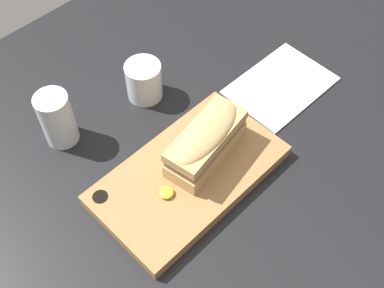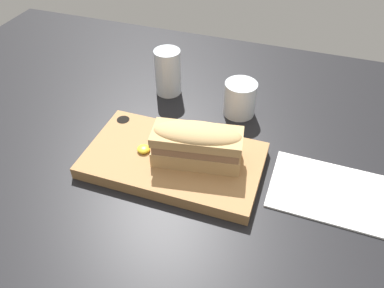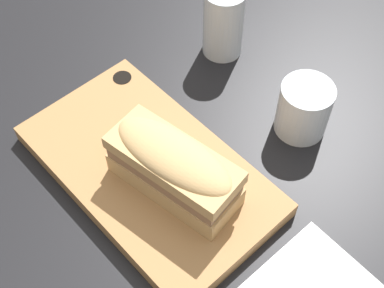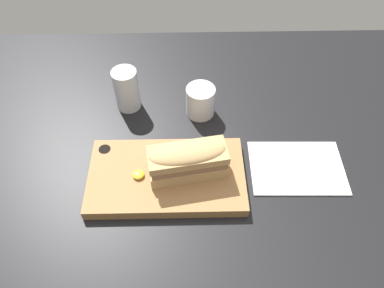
{
  "view_description": "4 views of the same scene",
  "coord_description": "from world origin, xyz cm",
  "px_view_note": "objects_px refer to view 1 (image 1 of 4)",
  "views": [
    {
      "loc": [
        -40.95,
        -33.24,
        78.05
      ],
      "look_at": [
        -5.43,
        2.2,
        9.11
      ],
      "focal_mm": 45.0,
      "sensor_mm": 36.0,
      "label": 1
    },
    {
      "loc": [
        13.1,
        -49.2,
        56.1
      ],
      "look_at": [
        -4.22,
        1.56,
        7.97
      ],
      "focal_mm": 35.0,
      "sensor_mm": 36.0,
      "label": 2
    },
    {
      "loc": [
        25.06,
        -21.85,
        63.6
      ],
      "look_at": [
        -3.5,
        4.51,
        10.04
      ],
      "focal_mm": 50.0,
      "sensor_mm": 36.0,
      "label": 3
    },
    {
      "loc": [
        -3.1,
        -47.75,
        73.22
      ],
      "look_at": [
        -2.0,
        4.96,
        9.45
      ],
      "focal_mm": 35.0,
      "sensor_mm": 36.0,
      "label": 4
    }
  ],
  "objects_px": {
    "sandwich": "(206,140)",
    "wine_glass": "(144,82)",
    "napkin": "(281,85)",
    "water_glass": "(58,121)",
    "serving_board": "(188,175)"
  },
  "relations": [
    {
      "from": "serving_board",
      "to": "water_glass",
      "type": "relative_size",
      "value": 3.05
    },
    {
      "from": "wine_glass",
      "to": "napkin",
      "type": "bearing_deg",
      "value": -40.45
    },
    {
      "from": "sandwich",
      "to": "wine_glass",
      "type": "distance_m",
      "value": 0.22
    },
    {
      "from": "serving_board",
      "to": "sandwich",
      "type": "height_order",
      "value": "sandwich"
    },
    {
      "from": "napkin",
      "to": "sandwich",
      "type": "bearing_deg",
      "value": -175.03
    },
    {
      "from": "water_glass",
      "to": "napkin",
      "type": "xyz_separation_m",
      "value": [
        0.41,
        -0.22,
        -0.05
      ]
    },
    {
      "from": "sandwich",
      "to": "wine_glass",
      "type": "height_order",
      "value": "sandwich"
    },
    {
      "from": "napkin",
      "to": "wine_glass",
      "type": "bearing_deg",
      "value": 139.55
    },
    {
      "from": "sandwich",
      "to": "water_glass",
      "type": "height_order",
      "value": "water_glass"
    },
    {
      "from": "water_glass",
      "to": "napkin",
      "type": "relative_size",
      "value": 0.52
    },
    {
      "from": "serving_board",
      "to": "napkin",
      "type": "relative_size",
      "value": 1.59
    },
    {
      "from": "serving_board",
      "to": "wine_glass",
      "type": "relative_size",
      "value": 4.3
    },
    {
      "from": "sandwich",
      "to": "napkin",
      "type": "bearing_deg",
      "value": 4.97
    },
    {
      "from": "sandwich",
      "to": "wine_glass",
      "type": "relative_size",
      "value": 2.2
    },
    {
      "from": "sandwich",
      "to": "wine_glass",
      "type": "xyz_separation_m",
      "value": [
        0.04,
        0.21,
        -0.03
      ]
    }
  ]
}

